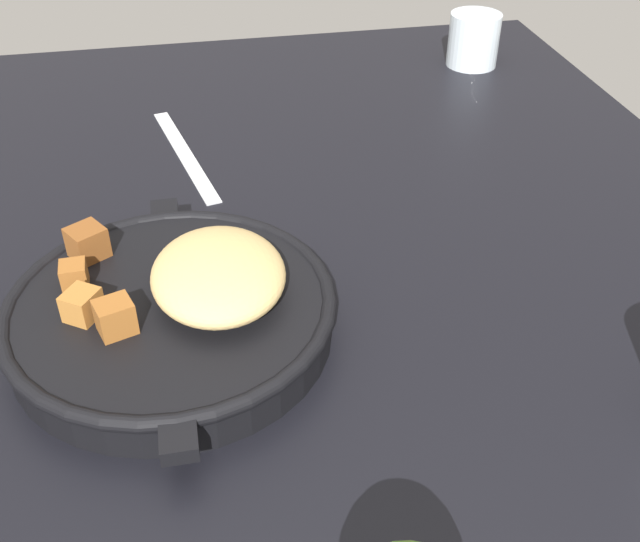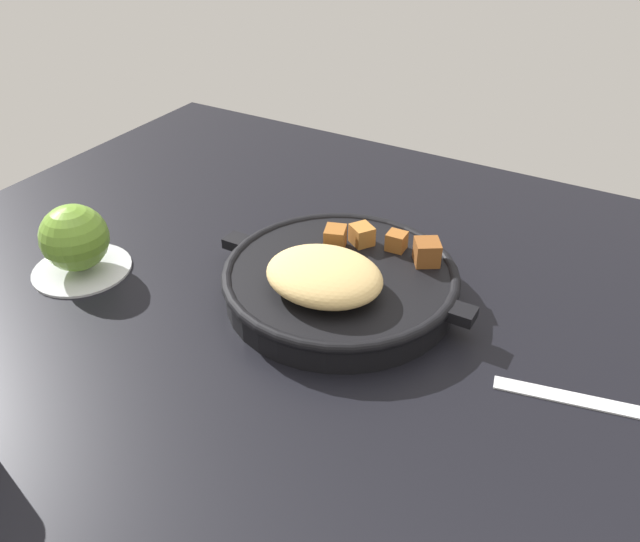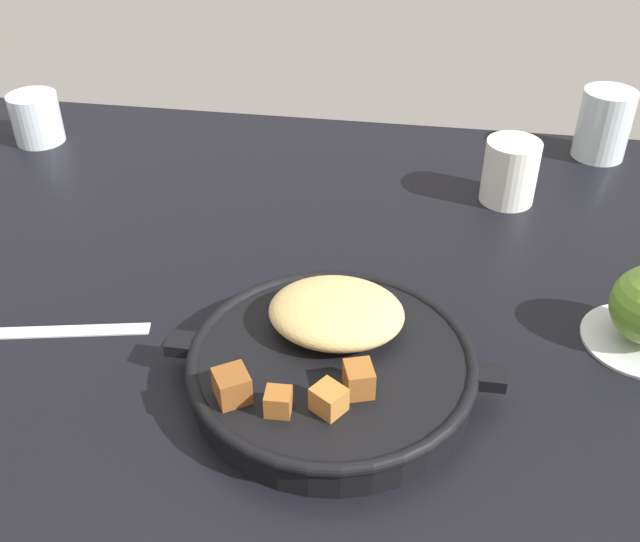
% 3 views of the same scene
% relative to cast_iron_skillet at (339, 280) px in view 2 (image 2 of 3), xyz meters
% --- Properties ---
extents(ground_plane, '(1.19, 0.97, 0.02)m').
position_rel_cast_iron_skillet_xyz_m(ground_plane, '(-0.05, 0.07, -0.04)').
color(ground_plane, black).
extents(cast_iron_skillet, '(0.30, 0.25, 0.07)m').
position_rel_cast_iron_skillet_xyz_m(cast_iron_skillet, '(0.00, 0.00, 0.00)').
color(cast_iron_skillet, black).
rests_on(cast_iron_skillet, ground_plane).
extents(saucer_plate, '(0.11, 0.11, 0.01)m').
position_rel_cast_iron_skillet_xyz_m(saucer_plate, '(0.28, 0.10, -0.02)').
color(saucer_plate, '#B7BABF').
rests_on(saucer_plate, ground_plane).
extents(red_apple, '(0.08, 0.08, 0.08)m').
position_rel_cast_iron_skillet_xyz_m(red_apple, '(0.28, 0.10, 0.02)').
color(red_apple, olive).
rests_on(red_apple, saucer_plate).
extents(butter_knife, '(0.22, 0.06, 0.00)m').
position_rel_cast_iron_skillet_xyz_m(butter_knife, '(-0.30, 0.02, -0.02)').
color(butter_knife, silver).
rests_on(butter_knife, ground_plane).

